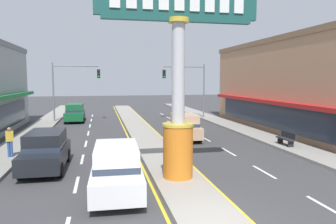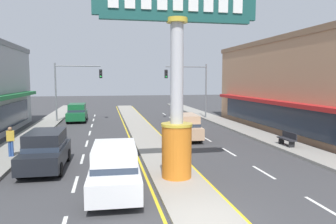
% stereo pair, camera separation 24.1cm
% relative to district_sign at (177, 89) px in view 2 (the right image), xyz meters
% --- Properties ---
extents(median_strip, '(2.23, 52.00, 0.14)m').
position_rel_district_sign_xyz_m(median_strip, '(-0.00, 13.53, -4.01)').
color(median_strip, gray).
rests_on(median_strip, ground).
extents(sidewalk_left, '(2.28, 60.00, 0.18)m').
position_rel_district_sign_xyz_m(sidewalk_left, '(-8.86, 11.53, -3.99)').
color(sidewalk_left, gray).
rests_on(sidewalk_left, ground).
extents(sidewalk_right, '(2.28, 60.00, 0.18)m').
position_rel_district_sign_xyz_m(sidewalk_right, '(8.86, 11.53, -3.99)').
color(sidewalk_right, gray).
rests_on(sidewalk_right, ground).
extents(lane_markings, '(8.97, 52.00, 0.01)m').
position_rel_district_sign_xyz_m(lane_markings, '(0.00, 12.17, -4.08)').
color(lane_markings, silver).
rests_on(lane_markings, ground).
extents(district_sign, '(7.09, 1.39, 8.33)m').
position_rel_district_sign_xyz_m(district_sign, '(0.00, 0.00, 0.00)').
color(district_sign, orange).
rests_on(district_sign, median_strip).
extents(storefront_right, '(8.64, 23.38, 8.01)m').
position_rel_district_sign_xyz_m(storefront_right, '(14.44, 10.84, -0.08)').
color(storefront_right, tan).
rests_on(storefront_right, ground).
extents(traffic_light_left_side, '(4.86, 0.46, 6.20)m').
position_rel_district_sign_xyz_m(traffic_light_left_side, '(-6.35, 20.95, 0.16)').
color(traffic_light_left_side, slate).
rests_on(traffic_light_left_side, ground).
extents(traffic_light_right_side, '(4.86, 0.46, 6.20)m').
position_rel_district_sign_xyz_m(traffic_light_right_side, '(6.35, 20.66, 0.16)').
color(traffic_light_right_side, slate).
rests_on(traffic_light_right_side, ground).
extents(suv_near_right_lane, '(2.16, 4.70, 1.90)m').
position_rel_district_sign_xyz_m(suv_near_right_lane, '(2.76, 9.31, -3.10)').
color(suv_near_right_lane, tan).
rests_on(suv_near_right_lane, ground).
extents(suv_far_right_lane, '(1.98, 4.61, 1.90)m').
position_rel_district_sign_xyz_m(suv_far_right_lane, '(-6.06, 21.39, -3.10)').
color(suv_far_right_lane, '#14562D').
rests_on(suv_far_right_lane, ground).
extents(suv_near_left_lane, '(2.10, 4.67, 1.90)m').
position_rel_district_sign_xyz_m(suv_near_left_lane, '(-2.76, -1.03, -3.10)').
color(suv_near_left_lane, white).
rests_on(suv_near_left_lane, ground).
extents(suv_mid_left_lane, '(2.02, 4.63, 1.90)m').
position_rel_district_sign_xyz_m(suv_mid_left_lane, '(-6.06, 3.05, -3.10)').
color(suv_mid_left_lane, black).
rests_on(suv_mid_left_lane, ground).
extents(street_bench, '(0.48, 1.60, 0.88)m').
position_rel_district_sign_xyz_m(street_bench, '(8.58, 4.98, -3.43)').
color(street_bench, '#232328').
rests_on(street_bench, sidewalk_right).
extents(pedestrian_near_kerb, '(0.44, 0.31, 1.68)m').
position_rel_district_sign_xyz_m(pedestrian_near_kerb, '(-8.33, 5.36, -2.95)').
color(pedestrian_near_kerb, '#2D4C8C').
rests_on(pedestrian_near_kerb, sidewalk_left).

